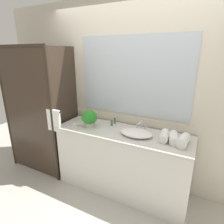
{
  "coord_description": "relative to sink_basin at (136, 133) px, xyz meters",
  "views": [
    {
      "loc": [
        0.88,
        -2.04,
        1.89
      ],
      "look_at": [
        -0.15,
        0.0,
        1.15
      ],
      "focal_mm": 29.45,
      "sensor_mm": 36.0,
      "label": 1
    }
  ],
  "objects": [
    {
      "name": "amenity_bottle_shampoo",
      "position": [
        -0.42,
        0.24,
        0.0
      ],
      "size": [
        0.03,
        0.03,
        0.08
      ],
      "color": "#4C7056",
      "rests_on": "vanity_cabinet"
    },
    {
      "name": "vanity_cabinet",
      "position": [
        -0.2,
        0.03,
        -0.48
      ],
      "size": [
        1.8,
        0.58,
        0.9
      ],
      "color": "silver",
      "rests_on": "ground_plane"
    },
    {
      "name": "potted_plant",
      "position": [
        -0.68,
        -0.02,
        0.1
      ],
      "size": [
        0.22,
        0.22,
        0.24
      ],
      "color": "beige",
      "rests_on": "vanity_cabinet"
    },
    {
      "name": "faucet",
      "position": [
        0.0,
        0.19,
        0.01
      ],
      "size": [
        0.17,
        0.15,
        0.13
      ],
      "color": "silver",
      "rests_on": "vanity_cabinet"
    },
    {
      "name": "amenity_bottle_conditioner",
      "position": [
        -0.41,
        0.14,
        0.01
      ],
      "size": [
        0.03,
        0.03,
        0.1
      ],
      "color": "#4C7056",
      "rests_on": "vanity_cabinet"
    },
    {
      "name": "rolled_towel_near_edge",
      "position": [
        0.56,
        -0.01,
        0.02
      ],
      "size": [
        0.13,
        0.26,
        0.11
      ],
      "primitive_type": "cylinder",
      "rotation": [
        1.57,
        0.0,
        -0.1
      ],
      "color": "white",
      "rests_on": "vanity_cabinet"
    },
    {
      "name": "wall_back_with_mirror",
      "position": [
        -0.2,
        0.37,
        0.37
      ],
      "size": [
        4.4,
        0.06,
        2.6
      ],
      "color": "beige",
      "rests_on": "ground_plane"
    },
    {
      "name": "soap_dish",
      "position": [
        -0.89,
        -0.09,
        -0.02
      ],
      "size": [
        0.1,
        0.07,
        0.04
      ],
      "color": "silver",
      "rests_on": "vanity_cabinet"
    },
    {
      "name": "rolled_towel_middle",
      "position": [
        0.45,
        0.02,
        0.02
      ],
      "size": [
        0.15,
        0.25,
        0.1
      ],
      "primitive_type": "cylinder",
      "rotation": [
        1.57,
        0.0,
        0.2
      ],
      "color": "white",
      "rests_on": "vanity_cabinet"
    },
    {
      "name": "rolled_towel_far_edge",
      "position": [
        0.34,
        0.03,
        0.02
      ],
      "size": [
        0.12,
        0.25,
        0.1
      ],
      "primitive_type": "cylinder",
      "rotation": [
        1.57,
        0.0,
        0.09
      ],
      "color": "white",
      "rests_on": "vanity_cabinet"
    },
    {
      "name": "ground_plane",
      "position": [
        -0.2,
        0.02,
        -0.93
      ],
      "size": [
        8.0,
        8.0,
        0.0
      ],
      "primitive_type": "plane",
      "color": "#B7B2A8"
    },
    {
      "name": "sink_basin",
      "position": [
        0.0,
        0.0,
        0.0
      ],
      "size": [
        0.41,
        0.29,
        0.07
      ],
      "primitive_type": "ellipsoid",
      "color": "white",
      "rests_on": "vanity_cabinet"
    },
    {
      "name": "shower_enclosure",
      "position": [
        -1.48,
        -0.16,
        0.09
      ],
      "size": [
        1.2,
        0.59,
        2.0
      ],
      "color": "#2D2319",
      "rests_on": "ground_plane"
    }
  ]
}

